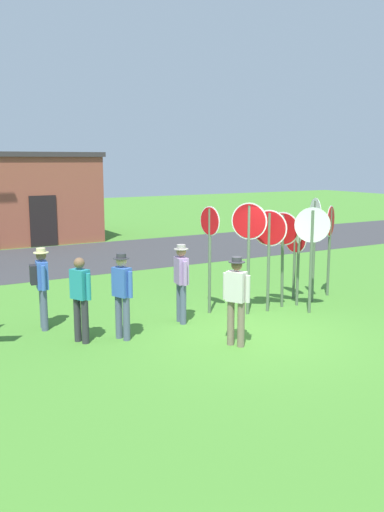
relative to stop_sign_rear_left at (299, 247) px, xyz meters
name	(u,v)px	position (x,y,z in m)	size (l,w,h in m)	color
ground_plane	(249,335)	(-2.40, -1.33, -1.45)	(80.00, 80.00, 0.00)	#47842D
street_asphalt	(83,257)	(-2.40, 9.07, -1.45)	(60.00, 6.40, 0.01)	#38383A
building_background	(27,196)	(-2.91, 14.91, 0.48)	(5.53, 5.22, 3.86)	brown
stop_sign_rear_left	(299,247)	(0.00, 0.00, 0.00)	(0.53, 0.36, 2.18)	#51664C
stop_sign_tallest	(312,241)	(-0.19, -0.66, 0.25)	(0.64, 0.51, 2.47)	#51664C
stop_sign_rear_right	(315,230)	(0.59, 0.10, 0.36)	(0.34, 0.78, 2.62)	#51664C
stop_sign_leaning_left	(283,242)	(-0.46, 0.04, 0.14)	(0.42, 0.73, 2.32)	#51664C
stop_sign_center_cluster	(295,246)	(0.38, 0.57, -0.07)	(0.07, 0.84, 2.02)	#51664C
stop_sign_low_front	(269,242)	(-0.95, -0.06, 0.21)	(0.48, 0.71, 2.40)	#51664C
stop_sign_nearest	(330,234)	(1.36, 0.36, 0.19)	(0.69, 0.46, 2.38)	#51664C
stop_sign_far_back	(249,238)	(-1.51, -0.04, 0.34)	(0.51, 0.68, 2.59)	#51664C
stop_sign_leaning_right	(210,242)	(-2.23, 0.49, 0.23)	(0.11, 0.68, 2.50)	#51664C
person_on_left	(41,283)	(-5.93, 1.18, -0.44)	(0.41, 0.56, 1.74)	#4C5670
person_in_teal	(80,295)	(-5.50, -0.03, -0.50)	(0.34, 0.53, 1.69)	#2D2D33
person_with_sunhat	(236,296)	(-2.99, -1.71, -0.47)	(0.36, 0.51, 1.74)	#7A6B56
person_in_dark_shirt	(181,279)	(-3.17, 0.14, -0.47)	(0.31, 0.56, 1.74)	#4C5670
person_near_signs	(122,291)	(-4.72, -0.26, -0.47)	(0.33, 0.54, 1.74)	#4C5670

